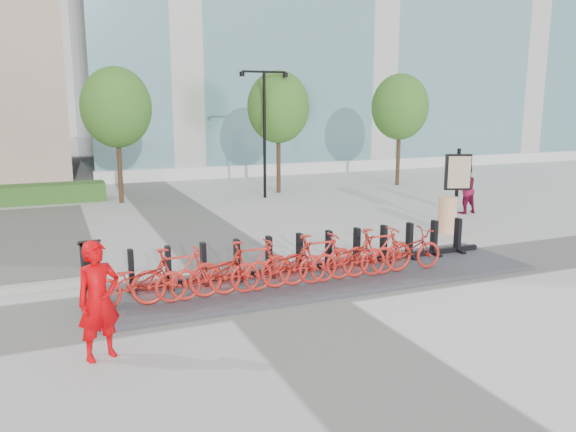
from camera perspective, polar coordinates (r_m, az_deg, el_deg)
name	(u,v)px	position (r m, az deg, el deg)	size (l,w,h in m)	color
ground	(271,292)	(11.38, -1.71, -7.68)	(120.00, 120.00, 0.00)	silver
hedge_b	(22,195)	(23.51, -25.41, 1.97)	(6.00, 1.20, 0.70)	#264921
tree_1	(116,108)	(22.17, -17.04, 10.49)	(2.60, 2.60, 5.10)	#321910
tree_2	(278,107)	(23.76, -0.99, 10.98)	(2.60, 2.60, 5.10)	#321910
tree_3	(400,107)	(26.59, 11.31, 10.80)	(2.60, 2.60, 5.10)	#321910
streetlamp	(264,119)	(22.48, -2.42, 9.80)	(2.00, 0.20, 5.00)	black
dock_pad	(323,278)	(12.13, 3.54, -6.30)	(9.60, 2.40, 0.08)	#43434B
dock_rail_posts	(316,251)	(12.43, 2.84, -3.62)	(8.02, 0.50, 0.85)	black
bike_0	(138,282)	(10.55, -15.00, -6.47)	(0.62, 1.79, 0.94)	red
bike_1	(178,274)	(10.65, -11.16, -5.84)	(0.49, 1.73, 1.04)	red
bike_2	(215,273)	(10.82, -7.40, -5.72)	(0.62, 1.79, 0.94)	red
bike_3	(251,266)	(11.01, -3.78, -5.08)	(0.49, 1.73, 1.04)	red
bike_4	(285,264)	(11.27, -0.31, -4.94)	(0.62, 1.79, 0.94)	red
bike_5	(317,258)	(11.54, 3.01, -4.30)	(0.49, 1.73, 1.04)	red
bike_6	(348,257)	(11.88, 6.14, -4.16)	(0.62, 1.79, 0.94)	red
bike_7	(378,251)	(12.22, 9.10, -3.55)	(0.49, 1.73, 1.04)	red
bike_8	(406,250)	(12.62, 11.88, -3.42)	(0.62, 1.79, 0.94)	red
kiosk	(91,273)	(10.84, -19.37, -5.51)	(0.39, 0.33, 1.26)	black
worker_red	(99,300)	(8.70, -18.68, -8.13)	(0.65, 0.43, 1.78)	#D20006
pedestrian	(465,189)	(20.25, 17.55, 2.60)	(0.81, 0.63, 1.67)	maroon
construction_barrel	(447,215)	(17.07, 15.88, 0.12)	(0.55, 0.55, 1.05)	orange
map_sign	(458,176)	(17.75, 16.87, 3.96)	(0.77, 0.39, 2.41)	black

